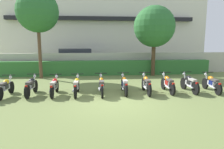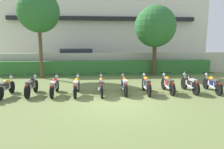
{
  "view_description": "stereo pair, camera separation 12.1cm",
  "coord_description": "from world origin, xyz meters",
  "views": [
    {
      "loc": [
        -0.95,
        -8.12,
        2.55
      ],
      "look_at": [
        0.0,
        1.85,
        0.9
      ],
      "focal_mm": 32.84,
      "sensor_mm": 36.0,
      "label": 1
    },
    {
      "loc": [
        -0.83,
        -8.13,
        2.55
      ],
      "look_at": [
        0.0,
        1.85,
        0.9
      ],
      "focal_mm": 32.84,
      "sensor_mm": 36.0,
      "label": 2
    }
  ],
  "objects": [
    {
      "name": "tree_near_inspector",
      "position": [
        -4.5,
        6.19,
        4.44
      ],
      "size": [
        2.76,
        2.76,
        5.85
      ],
      "color": "brown",
      "rests_on": "ground"
    },
    {
      "name": "building",
      "position": [
        0.0,
        15.19,
        4.38
      ],
      "size": [
        21.13,
        6.5,
        8.75
      ],
      "color": "silver",
      "rests_on": "ground"
    },
    {
      "name": "parked_car",
      "position": [
        -2.35,
        10.05,
        0.94
      ],
      "size": [
        4.72,
        2.61,
        1.89
      ],
      "rotation": [
        0.0,
        0.0,
        0.15
      ],
      "color": "navy",
      "rests_on": "ground"
    },
    {
      "name": "ground",
      "position": [
        0.0,
        0.0,
        0.0
      ],
      "size": [
        60.0,
        60.0,
        0.0
      ],
      "primitive_type": "plane",
      "color": "olive"
    },
    {
      "name": "motorcycle_in_row_2",
      "position": [
        -2.78,
        1.58,
        0.44
      ],
      "size": [
        0.6,
        1.82,
        0.94
      ],
      "rotation": [
        0.0,
        0.0,
        1.56
      ],
      "color": "black",
      "rests_on": "ground"
    },
    {
      "name": "motorcycle_in_row_6",
      "position": [
        1.66,
        1.51,
        0.46
      ],
      "size": [
        0.6,
        1.91,
        0.97
      ],
      "rotation": [
        0.0,
        0.0,
        1.53
      ],
      "color": "black",
      "rests_on": "ground"
    },
    {
      "name": "motorcycle_in_row_9",
      "position": [
        5.01,
        1.46,
        0.44
      ],
      "size": [
        0.6,
        1.9,
        0.95
      ],
      "rotation": [
        0.0,
        0.0,
        1.5
      ],
      "color": "black",
      "rests_on": "ground"
    },
    {
      "name": "tree_far_side",
      "position": [
        3.5,
        6.57,
        3.56
      ],
      "size": [
        2.96,
        2.96,
        5.05
      ],
      "color": "#4C3823",
      "rests_on": "ground"
    },
    {
      "name": "motorcycle_in_row_7",
      "position": [
        2.78,
        1.6,
        0.45
      ],
      "size": [
        0.6,
        1.83,
        0.96
      ],
      "rotation": [
        0.0,
        0.0,
        1.57
      ],
      "color": "black",
      "rests_on": "ground"
    },
    {
      "name": "motorcycle_in_row_3",
      "position": [
        -1.72,
        1.48,
        0.45
      ],
      "size": [
        0.6,
        1.86,
        0.96
      ],
      "rotation": [
        0.0,
        0.0,
        1.55
      ],
      "color": "black",
      "rests_on": "ground"
    },
    {
      "name": "compound_wall",
      "position": [
        0.0,
        7.92,
        0.81
      ],
      "size": [
        20.07,
        0.3,
        1.62
      ],
      "primitive_type": "cube",
      "color": "#BCB7A8",
      "rests_on": "ground"
    },
    {
      "name": "motorcycle_in_row_4",
      "position": [
        -0.54,
        1.51,
        0.45
      ],
      "size": [
        0.6,
        1.97,
        0.97
      ],
      "rotation": [
        0.0,
        0.0,
        1.57
      ],
      "color": "black",
      "rests_on": "ground"
    },
    {
      "name": "motorcycle_in_row_8",
      "position": [
        3.9,
        1.56,
        0.45
      ],
      "size": [
        0.6,
        1.84,
        0.97
      ],
      "rotation": [
        0.0,
        0.0,
        1.6
      ],
      "color": "black",
      "rests_on": "ground"
    },
    {
      "name": "hedge_row",
      "position": [
        0.0,
        7.22,
        0.54
      ],
      "size": [
        16.06,
        0.7,
        1.08
      ],
      "primitive_type": "cube",
      "color": "#337033",
      "rests_on": "ground"
    },
    {
      "name": "motorcycle_in_row_5",
      "position": [
        0.58,
        1.61,
        0.45
      ],
      "size": [
        0.6,
        1.88,
        0.96
      ],
      "rotation": [
        0.0,
        0.0,
        1.55
      ],
      "color": "black",
      "rests_on": "ground"
    },
    {
      "name": "motorcycle_in_row_1",
      "position": [
        -3.85,
        1.63,
        0.45
      ],
      "size": [
        0.6,
        1.85,
        0.97
      ],
      "rotation": [
        0.0,
        0.0,
        1.55
      ],
      "color": "black",
      "rests_on": "ground"
    },
    {
      "name": "motorcycle_in_row_0",
      "position": [
        -4.97,
        1.51,
        0.44
      ],
      "size": [
        0.6,
        1.85,
        0.95
      ],
      "rotation": [
        0.0,
        0.0,
        1.57
      ],
      "color": "black",
      "rests_on": "ground"
    }
  ]
}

